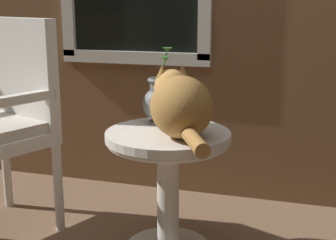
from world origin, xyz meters
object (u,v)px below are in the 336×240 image
wicker_side_table (168,168)px  cat (180,104)px  wicker_chair (0,115)px  pewter_vase_with_ivy (160,101)px

wicker_side_table → cat: bearing=-32.2°
wicker_chair → pewter_vase_with_ivy: wicker_chair is taller
cat → pewter_vase_with_ivy: pewter_vase_with_ivy is taller
wicker_side_table → wicker_chair: size_ratio=0.55×
wicker_chair → pewter_vase_with_ivy: bearing=8.5°
wicker_chair → wicker_side_table: bearing=-1.3°
cat → wicker_side_table: bearing=147.8°
pewter_vase_with_ivy → wicker_chair: bearing=-171.5°
wicker_side_table → wicker_chair: (-0.82, 0.02, 0.17)m
wicker_chair → pewter_vase_with_ivy: size_ratio=3.04×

